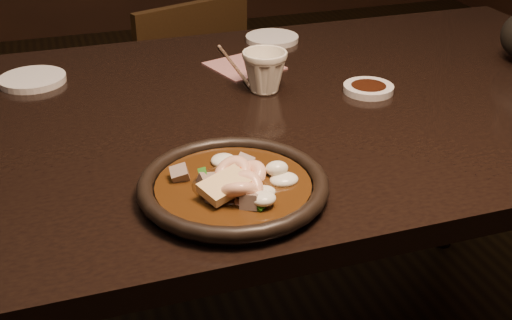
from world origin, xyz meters
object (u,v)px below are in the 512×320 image
object	(u,v)px
tea_cup	(265,70)
chair	(178,112)
table	(275,138)
plate	(233,186)

from	to	relation	value
tea_cup	chair	bearing A→B (deg)	94.28
table	chair	xyz separation A→B (m)	(-0.05, 0.72, -0.25)
table	tea_cup	bearing A→B (deg)	91.23
tea_cup	table	bearing A→B (deg)	-88.77
chair	plate	xyz separation A→B (m)	(-0.12, -1.01, 0.34)
chair	table	bearing A→B (deg)	74.41
plate	tea_cup	size ratio (longest dim) A/B	3.12
table	tea_cup	size ratio (longest dim) A/B	18.12
table	tea_cup	world-z (taller)	tea_cup
table	plate	xyz separation A→B (m)	(-0.17, -0.29, 0.09)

